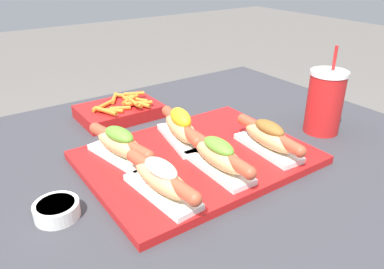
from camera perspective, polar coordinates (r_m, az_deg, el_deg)
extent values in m
cube|color=#333338|center=(1.10, 1.16, -18.98)|extent=(1.14, 0.98, 0.71)
cube|color=red|center=(0.84, 0.78, -3.50)|extent=(0.48, 0.36, 0.02)
cube|color=white|center=(0.70, -4.64, -8.65)|extent=(0.08, 0.18, 0.01)
ellipsoid|color=tan|center=(0.69, -4.72, -6.72)|extent=(0.06, 0.16, 0.04)
cylinder|color=#AD472D|center=(0.68, -4.75, -6.22)|extent=(0.04, 0.19, 0.03)
sphere|color=#AD472D|center=(0.62, 0.44, -9.82)|extent=(0.03, 0.03, 0.03)
sphere|color=#AD472D|center=(0.75, -8.96, -3.21)|extent=(0.03, 0.03, 0.03)
ellipsoid|color=silver|center=(0.67, -4.79, -5.15)|extent=(0.05, 0.09, 0.03)
cube|color=white|center=(0.77, 3.97, -5.01)|extent=(0.06, 0.18, 0.01)
ellipsoid|color=tan|center=(0.76, 4.04, -3.20)|extent=(0.05, 0.15, 0.04)
cylinder|color=#AD472D|center=(0.76, 4.06, -2.72)|extent=(0.03, 0.19, 0.03)
sphere|color=#AD472D|center=(0.69, 8.81, -5.82)|extent=(0.03, 0.03, 0.03)
sphere|color=#AD472D|center=(0.82, 0.07, -0.10)|extent=(0.03, 0.03, 0.03)
ellipsoid|color=#5B992D|center=(0.75, 4.09, -1.76)|extent=(0.04, 0.09, 0.03)
cube|color=white|center=(0.86, 11.43, -2.00)|extent=(0.07, 0.18, 0.01)
ellipsoid|color=tan|center=(0.85, 11.59, -0.33)|extent=(0.06, 0.16, 0.04)
cylinder|color=#AD472D|center=(0.85, 11.64, 0.10)|extent=(0.04, 0.19, 0.03)
sphere|color=#AD472D|center=(0.79, 16.16, -2.48)|extent=(0.03, 0.03, 0.03)
sphere|color=#AD472D|center=(0.91, 7.72, 2.33)|extent=(0.03, 0.03, 0.03)
ellipsoid|color=brown|center=(0.84, 11.72, 1.00)|extent=(0.05, 0.09, 0.03)
cube|color=white|center=(0.83, -10.74, -3.17)|extent=(0.09, 0.18, 0.01)
ellipsoid|color=tan|center=(0.82, -10.90, -1.45)|extent=(0.08, 0.16, 0.04)
cylinder|color=#AD472D|center=(0.81, -10.94, -1.01)|extent=(0.06, 0.19, 0.03)
sphere|color=#AD472D|center=(0.75, -6.66, -3.32)|extent=(0.03, 0.03, 0.03)
sphere|color=#AD472D|center=(0.89, -14.54, 0.94)|extent=(0.03, 0.03, 0.03)
ellipsoid|color=#5B992D|center=(0.81, -11.03, -0.04)|extent=(0.06, 0.09, 0.03)
cube|color=white|center=(0.89, -1.70, -0.59)|extent=(0.09, 0.18, 0.01)
ellipsoid|color=tan|center=(0.88, -1.72, 1.05)|extent=(0.08, 0.16, 0.04)
cylinder|color=#AD472D|center=(0.87, -1.73, 1.47)|extent=(0.06, 0.19, 0.03)
sphere|color=#AD472D|center=(0.80, 0.83, -1.12)|extent=(0.03, 0.03, 0.03)
sphere|color=#AD472D|center=(0.96, -3.86, 3.63)|extent=(0.03, 0.03, 0.03)
ellipsoid|color=yellow|center=(0.87, -1.74, 2.56)|extent=(0.06, 0.09, 0.04)
cylinder|color=silver|center=(0.71, -19.91, -10.77)|extent=(0.08, 0.08, 0.03)
cylinder|color=beige|center=(0.71, -20.02, -10.18)|extent=(0.07, 0.07, 0.01)
cylinder|color=red|center=(1.01, 19.53, 4.41)|extent=(0.09, 0.09, 0.15)
cylinder|color=white|center=(0.98, 20.24, 8.80)|extent=(0.09, 0.09, 0.01)
cylinder|color=red|center=(0.98, 20.94, 10.82)|extent=(0.01, 0.01, 0.06)
cube|color=#B21919|center=(1.08, -11.02, 3.48)|extent=(0.22, 0.16, 0.03)
cylinder|color=orange|center=(1.03, -12.68, 3.62)|extent=(0.07, 0.07, 0.01)
cylinder|color=orange|center=(1.04, -10.88, 3.95)|extent=(0.05, 0.03, 0.01)
cylinder|color=orange|center=(1.05, -8.28, 4.72)|extent=(0.04, 0.08, 0.01)
cylinder|color=orange|center=(1.05, -8.09, 4.75)|extent=(0.07, 0.04, 0.01)
cylinder|color=orange|center=(1.06, -13.26, 4.36)|extent=(0.08, 0.05, 0.01)
cylinder|color=orange|center=(1.11, -11.78, 5.46)|extent=(0.05, 0.07, 0.01)
cylinder|color=orange|center=(1.09, -8.65, 5.35)|extent=(0.05, 0.08, 0.01)
cylinder|color=orange|center=(1.04, -9.03, 5.02)|extent=(0.01, 0.07, 0.01)
cylinder|color=orange|center=(1.11, -8.82, 6.15)|extent=(0.06, 0.03, 0.01)
cylinder|color=orange|center=(1.08, -9.39, 5.29)|extent=(0.07, 0.04, 0.01)
cylinder|color=orange|center=(1.05, -9.00, 4.88)|extent=(0.02, 0.08, 0.01)
cylinder|color=orange|center=(1.12, -10.01, 5.80)|extent=(0.05, 0.06, 0.01)
cylinder|color=orange|center=(1.01, -13.02, 3.53)|extent=(0.04, 0.08, 0.01)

